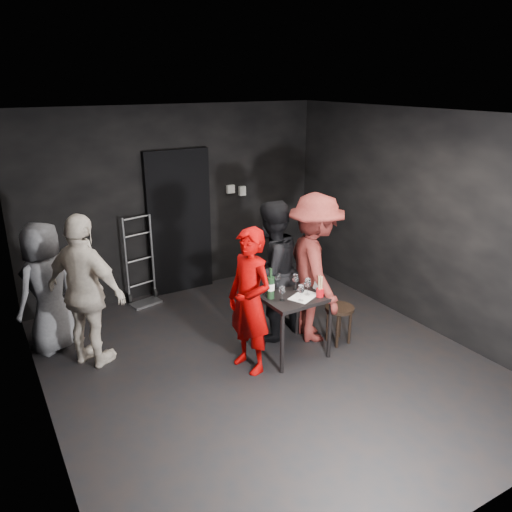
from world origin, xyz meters
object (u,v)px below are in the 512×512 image
hand_truck (143,287)px  breadstick_cup (320,287)px  wine_bottle (271,287)px  woman_black (271,262)px  bystander_cream (85,281)px  bystander_grey (47,286)px  server_red (250,296)px  tasting_table (291,301)px  stool (339,314)px  man_maroon (315,254)px

hand_truck → breadstick_cup: size_ratio=4.82×
wine_bottle → woman_black: bearing=58.1°
hand_truck → bystander_cream: (-1.00, -1.29, 0.77)m
hand_truck → breadstick_cup: hand_truck is taller
woman_black → hand_truck: bearing=-73.8°
bystander_grey → wine_bottle: bearing=110.8°
server_red → wine_bottle: 0.30m
tasting_table → bystander_cream: bearing=155.7°
woman_black → stool: bearing=123.2°
tasting_table → server_red: bearing=-174.8°
bystander_cream → wine_bottle: bearing=-152.5°
tasting_table → breadstick_cup: bearing=-46.5°
server_red → man_maroon: bearing=89.8°
stool → bystander_grey: bystander_grey is taller
tasting_table → bystander_grey: bystander_grey is taller
bystander_grey → breadstick_cup: 3.10m
tasting_table → server_red: (-0.56, -0.05, 0.21)m
man_maroon → wine_bottle: size_ratio=6.25×
tasting_table → man_maroon: man_maroon is taller
tasting_table → bystander_cream: size_ratio=0.38×
stool → bystander_cream: size_ratio=0.24×
bystander_cream → breadstick_cup: 2.54m
tasting_table → stool: 0.70m
wine_bottle → man_maroon: bearing=13.2°
server_red → wine_bottle: (0.29, 0.06, 0.03)m
woman_black → man_maroon: man_maroon is taller
tasting_table → wine_bottle: 0.36m
tasting_table → man_maroon: bearing=21.2°
tasting_table → man_maroon: (0.45, 0.17, 0.43)m
woman_black → wine_bottle: bearing=43.3°
man_maroon → breadstick_cup: size_ratio=8.29×
hand_truck → stool: size_ratio=2.68×
bystander_cream → bystander_grey: (-0.32, 0.57, -0.20)m
tasting_table → woman_black: (0.01, 0.46, 0.33)m
hand_truck → bystander_cream: bearing=-140.3°
woman_black → breadstick_cup: bearing=92.2°
stool → woman_black: woman_black is taller
bystander_grey → breadstick_cup: (2.58, -1.72, 0.07)m
hand_truck → man_maroon: size_ratio=0.58×
server_red → breadstick_cup: server_red is taller
tasting_table → server_red: 0.60m
bystander_grey → breadstick_cup: bystander_grey is taller
server_red → man_maroon: size_ratio=0.79×
tasting_table → stool: tasting_table is taller
hand_truck → woman_black: woman_black is taller
server_red → tasting_table: bearing=82.4°
woman_black → tasting_table: bearing=73.9°
breadstick_cup → wine_bottle: bearing=154.0°
bystander_cream → bystander_grey: bystander_cream is taller
stool → server_red: size_ratio=0.27×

